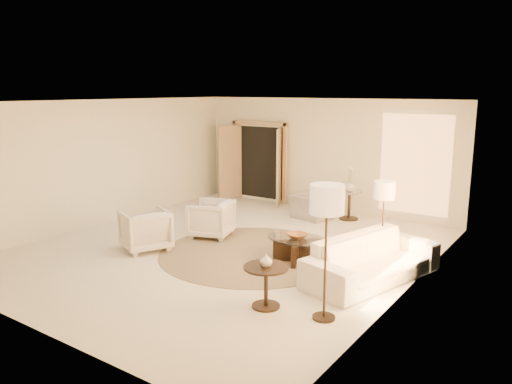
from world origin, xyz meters
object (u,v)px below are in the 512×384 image
Objects in this scene: end_vase at (266,260)px; bowl at (297,236)px; end_table at (266,279)px; floor_lamp_near at (384,194)px; sofa at (372,259)px; side_vase at (350,186)px; armchair_left at (211,217)px; armchair_right at (145,228)px; side_table at (349,202)px; accent_chair at (312,203)px; floor_lamp_far at (327,206)px; coffee_table at (297,247)px.

bowl is at bearing 107.49° from end_vase.
end_vase is (0.00, 0.00, 0.28)m from end_table.
sofa is at bearing -79.77° from floor_lamp_near.
side_vase reaches higher than sofa.
floor_lamp_near is (3.54, 0.38, 0.85)m from armchair_left.
sofa is 4.28m from armchair_right.
side_table is 0.38m from side_vase.
floor_lamp_far is at bearing 132.66° from accent_chair.
armchair_left is at bearing -121.22° from side_table.
accent_chair is 2.50× the size of bowl.
sofa is at bearing 128.47° from armchair_right.
bowl is 1.96× the size of end_vase.
end_vase reaches higher than side_table.
side_table is at bearing 124.60° from floor_lamp_near.
side_vase is (2.26, 4.31, 0.36)m from armchair_right.
floor_lamp_far is (3.68, -2.08, 1.14)m from armchair_left.
armchair_right is at bearing -158.43° from coffee_table.
side_vase is at bearing -137.32° from accent_chair.
accent_chair is at bearing 140.09° from floor_lamp_near.
accent_chair reaches higher than bowl.
end_vase is at bearing 170.81° from sofa.
floor_lamp_far reaches higher than end_vase.
side_vase is (0.76, 0.44, 0.40)m from accent_chair.
side_table is at bearing 45.39° from sofa.
floor_lamp_far is (1.45, -1.78, 1.29)m from coffee_table.
armchair_left is at bearing 172.42° from bowl.
floor_lamp_far reaches higher than side_table.
accent_chair is at bearing 120.26° from floor_lamp_far.
end_vase is (0.60, -1.92, 0.42)m from coffee_table.
end_vase is (0.60, -1.92, 0.22)m from bowl.
accent_chair is (1.02, 2.49, -0.03)m from armchair_left.
bowl is at bearing 63.89° from armchair_left.
armchair_right is 4.14m from accent_chair.
side_vase is at bearing 98.08° from bowl.
armchair_left is at bearing 80.17° from accent_chair.
armchair_right is at bearing -117.66° from side_vase.
coffee_table is 0.20m from bowl.
floor_lamp_far is (1.91, -5.02, 1.15)m from side_table.
accent_chair is at bearing 139.24° from armchair_left.
accent_chair is 4.91× the size of end_vase.
end_table is 5.28m from side_vase.
armchair_left is at bearing -173.87° from armchair_right.
armchair_right is 3.43m from end_table.
accent_chair is 3.05m from bowl.
side_table is at bearing 101.66° from end_table.
armchair_right reaches higher than bowl.
sofa is at bearing 65.14° from end_vase.
floor_lamp_near is at bearing 93.28° from floor_lamp_far.
end_vase is 5.26m from side_vase.
end_vase is at bearing -78.34° from side_table.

